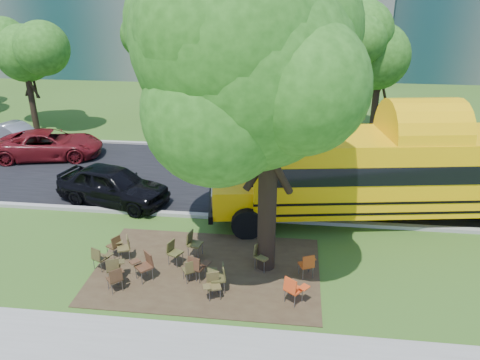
# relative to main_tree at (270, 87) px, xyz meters

# --- Properties ---
(ground) EXTENTS (160.00, 160.00, 0.00)m
(ground) POSITION_rel_main_tree_xyz_m (-2.82, 0.11, -5.75)
(ground) COLOR #37591B
(ground) RESTS_ON ground
(dirt_patch) EXTENTS (7.00, 4.50, 0.03)m
(dirt_patch) POSITION_rel_main_tree_xyz_m (-1.82, -0.39, -5.73)
(dirt_patch) COLOR #382819
(dirt_patch) RESTS_ON ground
(asphalt_road) EXTENTS (80.00, 8.00, 0.04)m
(asphalt_road) POSITION_rel_main_tree_xyz_m (-2.82, 7.11, -5.73)
(asphalt_road) COLOR black
(asphalt_road) RESTS_ON ground
(kerb_near) EXTENTS (80.00, 0.25, 0.14)m
(kerb_near) POSITION_rel_main_tree_xyz_m (-2.82, 3.11, -5.68)
(kerb_near) COLOR gray
(kerb_near) RESTS_ON ground
(kerb_far) EXTENTS (80.00, 0.25, 0.14)m
(kerb_far) POSITION_rel_main_tree_xyz_m (-2.82, 11.21, -5.68)
(kerb_far) COLOR gray
(kerb_far) RESTS_ON ground
(bg_tree_0) EXTENTS (5.20, 5.20, 7.18)m
(bg_tree_0) POSITION_rel_main_tree_xyz_m (-14.82, 13.11, -1.18)
(bg_tree_0) COLOR black
(bg_tree_0) RESTS_ON ground
(bg_tree_2) EXTENTS (4.80, 4.80, 6.62)m
(bg_tree_2) POSITION_rel_main_tree_xyz_m (-7.82, 16.11, -1.54)
(bg_tree_2) COLOR black
(bg_tree_2) RESTS_ON ground
(bg_tree_3) EXTENTS (5.60, 5.60, 7.84)m
(bg_tree_3) POSITION_rel_main_tree_xyz_m (5.18, 14.11, -0.72)
(bg_tree_3) COLOR black
(bg_tree_3) RESTS_ON ground
(main_tree) EXTENTS (7.20, 7.20, 9.36)m
(main_tree) POSITION_rel_main_tree_xyz_m (0.00, 0.00, 0.00)
(main_tree) COLOR black
(main_tree) RESTS_ON ground
(school_bus) EXTENTS (13.81, 4.98, 3.31)m
(school_bus) POSITION_rel_main_tree_xyz_m (5.08, 4.08, -3.83)
(school_bus) COLOR #F8B507
(school_bus) RESTS_ON ground
(chair_0) EXTENTS (0.57, 0.63, 0.83)m
(chair_0) POSITION_rel_main_tree_xyz_m (-4.46, -1.28, -5.24)
(chair_0) COLOR #42391C
(chair_0) RESTS_ON ground
(chair_1) EXTENTS (0.67, 0.53, 0.82)m
(chair_1) POSITION_rel_main_tree_xyz_m (-5.11, -0.79, -5.24)
(chair_1) COLOR #443B1D
(chair_1) RESTS_ON ground
(chair_2) EXTENTS (0.55, 0.69, 0.80)m
(chair_2) POSITION_rel_main_tree_xyz_m (-4.23, -1.77, -5.25)
(chair_2) COLOR #3E2716
(chair_2) RESTS_ON ground
(chair_3) EXTENTS (0.79, 0.63, 0.92)m
(chair_3) POSITION_rel_main_tree_xyz_m (-3.57, -1.09, -5.18)
(chair_3) COLOR #4A2B1A
(chair_3) RESTS_ON ground
(chair_4) EXTENTS (0.69, 0.54, 0.88)m
(chair_4) POSITION_rel_main_tree_xyz_m (-2.01, -0.98, -5.21)
(chair_4) COLOR #442918
(chair_4) RESTS_ON ground
(chair_5) EXTENTS (0.54, 0.60, 0.79)m
(chair_5) POSITION_rel_main_tree_xyz_m (-1.40, -1.72, -5.26)
(chair_5) COLOR brown
(chair_5) RESTS_ON ground
(chair_6) EXTENTS (0.62, 0.60, 0.89)m
(chair_6) POSITION_rel_main_tree_xyz_m (-1.25, -1.39, -5.20)
(chair_6) COLOR #423E1C
(chair_6) RESTS_ON ground
(chair_7) EXTENTS (0.76, 0.60, 0.89)m
(chair_7) POSITION_rel_main_tree_xyz_m (0.88, -1.75, -5.20)
(chair_7) COLOR #D84217
(chair_7) RESTS_ON ground
(chair_8) EXTENTS (0.51, 0.65, 0.78)m
(chair_8) POSITION_rel_main_tree_xyz_m (-4.94, 0.05, -5.27)
(chair_8) COLOR #463119
(chair_8) RESTS_ON ground
(chair_9) EXTENTS (0.65, 0.57, 0.84)m
(chair_9) POSITION_rel_main_tree_xyz_m (-4.56, -0.07, -5.23)
(chair_9) COLOR brown
(chair_9) RESTS_ON ground
(chair_10) EXTENTS (0.52, 0.67, 0.89)m
(chair_10) POSITION_rel_main_tree_xyz_m (-2.40, 0.35, -5.20)
(chair_10) COLOR #4B4820
(chair_10) RESTS_ON ground
(chair_11) EXTENTS (0.51, 0.64, 0.77)m
(chair_11) POSITION_rel_main_tree_xyz_m (-2.18, -1.04, -5.27)
(chair_11) COLOR #463D1E
(chair_11) RESTS_ON ground
(chair_12) EXTENTS (0.62, 0.79, 0.93)m
(chair_12) POSITION_rel_main_tree_xyz_m (-0.14, -0.13, -5.18)
(chair_12) COLOR brown
(chair_12) RESTS_ON ground
(chair_13) EXTENTS (0.56, 0.65, 0.83)m
(chair_13) POSITION_rel_main_tree_xyz_m (1.29, -0.41, -5.24)
(chair_13) COLOR #B94613
(chair_13) RESTS_ON ground
(chair_14) EXTENTS (0.53, 0.67, 0.83)m
(chair_14) POSITION_rel_main_tree_xyz_m (-2.92, -0.20, -5.24)
(chair_14) COLOR #47451F
(chair_14) RESTS_ON ground
(black_car) EXTENTS (4.96, 2.99, 1.58)m
(black_car) POSITION_rel_main_tree_xyz_m (-6.46, 3.95, -4.96)
(black_car) COLOR black
(black_car) RESTS_ON ground
(bg_car_silver) EXTENTS (3.90, 2.47, 1.21)m
(bg_car_silver) POSITION_rel_main_tree_xyz_m (-14.43, 10.36, -5.14)
(bg_car_silver) COLOR gray
(bg_car_silver) RESTS_ON ground
(bg_car_red) EXTENTS (5.57, 3.42, 1.44)m
(bg_car_red) POSITION_rel_main_tree_xyz_m (-11.59, 8.63, -5.03)
(bg_car_red) COLOR #5E1015
(bg_car_red) RESTS_ON ground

